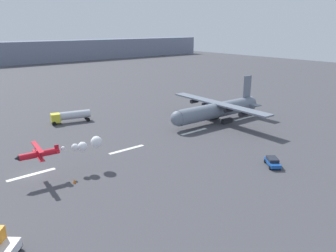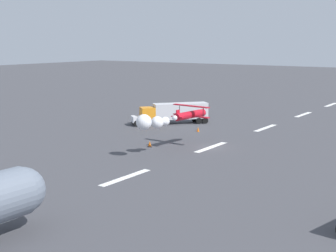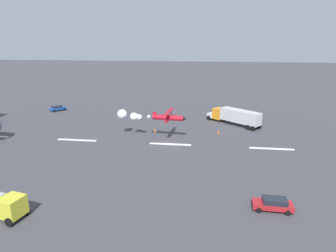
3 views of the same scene
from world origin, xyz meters
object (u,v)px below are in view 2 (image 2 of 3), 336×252
at_px(semi_truck_orange, 173,112).
at_px(traffic_cone_near, 198,129).
at_px(stunt_biplane_red, 167,119).
at_px(traffic_cone_far, 150,144).

xyz_separation_m(semi_truck_orange, traffic_cone_near, (3.95, 7.70, -1.74)).
bearing_deg(stunt_biplane_red, traffic_cone_near, -164.13).
relative_size(traffic_cone_near, traffic_cone_far, 1.00).
height_order(stunt_biplane_red, semi_truck_orange, stunt_biplane_red).
bearing_deg(traffic_cone_far, traffic_cone_near, -178.78).
bearing_deg(semi_truck_orange, traffic_cone_far, 24.35).
bearing_deg(semi_truck_orange, stunt_biplane_red, 32.03).
bearing_deg(traffic_cone_far, semi_truck_orange, -155.65).
bearing_deg(traffic_cone_near, stunt_biplane_red, 15.87).
bearing_deg(stunt_biplane_red, semi_truck_orange, -147.97).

